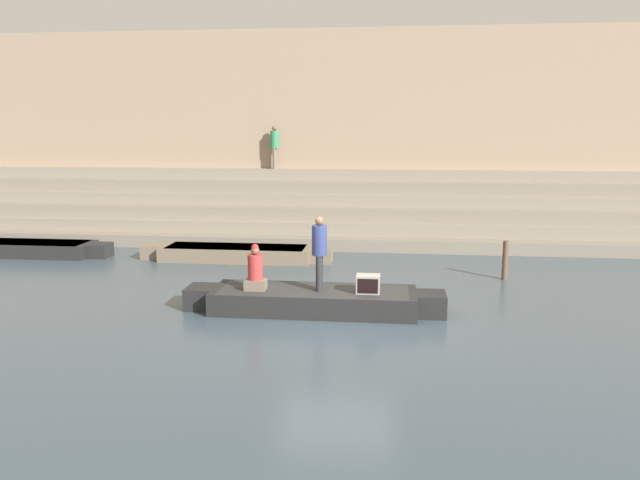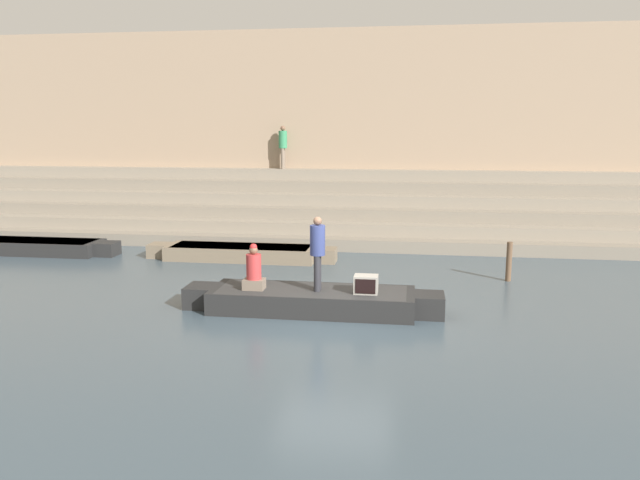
{
  "view_description": "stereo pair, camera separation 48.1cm",
  "coord_description": "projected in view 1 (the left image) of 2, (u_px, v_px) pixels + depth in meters",
  "views": [
    {
      "loc": [
        1.08,
        -12.7,
        4.05
      ],
      "look_at": [
        -0.56,
        1.74,
        1.39
      ],
      "focal_mm": 35.0,
      "sensor_mm": 36.0,
      "label": 1
    },
    {
      "loc": [
        1.55,
        -12.64,
        4.05
      ],
      "look_at": [
        -0.56,
        1.74,
        1.39
      ],
      "focal_mm": 35.0,
      "sensor_mm": 36.0,
      "label": 2
    }
  ],
  "objects": [
    {
      "name": "person_rowing",
      "position": [
        255.0,
        272.0,
        13.7
      ],
      "size": [
        0.46,
        0.36,
        1.03
      ],
      "rotation": [
        0.0,
        0.0,
        -0.1
      ],
      "color": "#756656",
      "rests_on": "rowboat_main"
    },
    {
      "name": "ground_plane",
      "position": [
        337.0,
        319.0,
        13.26
      ],
      "size": [
        120.0,
        120.0,
        0.0
      ],
      "primitive_type": "plane",
      "color": "#3D4C56"
    },
    {
      "name": "person_standing",
      "position": [
        319.0,
        248.0,
        13.56
      ],
      "size": [
        0.33,
        0.33,
        1.64
      ],
      "rotation": [
        0.0,
        0.0,
        0.17
      ],
      "color": "#28282D",
      "rests_on": "rowboat_main"
    },
    {
      "name": "person_on_steps",
      "position": [
        275.0,
        144.0,
        23.62
      ],
      "size": [
        0.32,
        0.32,
        1.62
      ],
      "rotation": [
        0.0,
        0.0,
        5.3
      ],
      "color": "#756656",
      "rests_on": "ghat_steps"
    },
    {
      "name": "ghat_steps",
      "position": [
        360.0,
        215.0,
        22.61
      ],
      "size": [
        36.0,
        4.03,
        2.44
      ],
      "color": "gray",
      "rests_on": "ground"
    },
    {
      "name": "moored_boat_distant",
      "position": [
        23.0,
        248.0,
        19.82
      ],
      "size": [
        5.78,
        1.27,
        0.43
      ],
      "rotation": [
        0.0,
        0.0,
        0.07
      ],
      "color": "black",
      "rests_on": "ground"
    },
    {
      "name": "back_wall",
      "position": [
        364.0,
        133.0,
        24.09
      ],
      "size": [
        34.2,
        1.28,
        7.63
      ],
      "color": "tan",
      "rests_on": "ground"
    },
    {
      "name": "mooring_post",
      "position": [
        505.0,
        260.0,
        16.61
      ],
      "size": [
        0.15,
        0.15,
        1.05
      ],
      "primitive_type": "cylinder",
      "color": "brown",
      "rests_on": "ground"
    },
    {
      "name": "tv_set",
      "position": [
        368.0,
        284.0,
        13.49
      ],
      "size": [
        0.51,
        0.4,
        0.39
      ],
      "rotation": [
        0.0,
        0.0,
        0.12
      ],
      "color": "#9E998E",
      "rests_on": "rowboat_main"
    },
    {
      "name": "rowboat_main",
      "position": [
        314.0,
        300.0,
        13.81
      ],
      "size": [
        5.76,
        1.55,
        0.49
      ],
      "rotation": [
        0.0,
        0.0,
        0.04
      ],
      "color": "black",
      "rests_on": "ground"
    },
    {
      "name": "moored_boat_shore",
      "position": [
        236.0,
        253.0,
        19.07
      ],
      "size": [
        5.88,
        1.27,
        0.43
      ],
      "rotation": [
        0.0,
        0.0,
        0.03
      ],
      "color": "#756651",
      "rests_on": "ground"
    }
  ]
}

